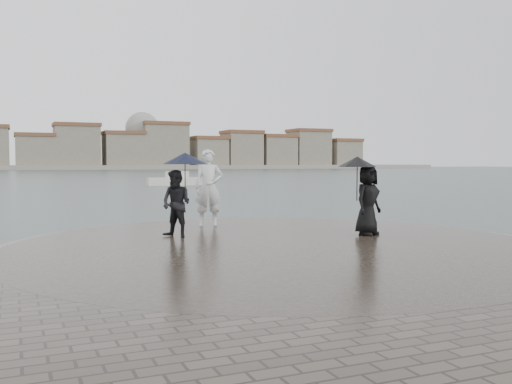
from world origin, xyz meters
name	(u,v)px	position (x,y,z in m)	size (l,w,h in m)	color
ground	(370,294)	(0.00, 0.00, 0.00)	(400.00, 400.00, 0.00)	#2B3835
kerb_ring	(279,253)	(0.00, 3.50, 0.16)	(12.50, 12.50, 0.32)	gray
quay_tip	(279,252)	(0.00, 3.50, 0.18)	(11.90, 11.90, 0.36)	#2D261E
statue	(209,188)	(-0.31, 7.51, 1.45)	(0.79, 0.52, 2.17)	silver
visitor_left	(179,190)	(-1.70, 5.57, 1.51)	(1.29, 1.16, 2.04)	black
visitor_right	(365,191)	(2.64, 4.10, 1.45)	(1.24, 1.02, 1.95)	black
far_skyline	(10,149)	(-6.29, 160.71, 5.61)	(260.00, 20.00, 37.00)	gray
boats	(50,185)	(-2.84, 39.34, 0.38)	(28.50, 11.30, 1.50)	silver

